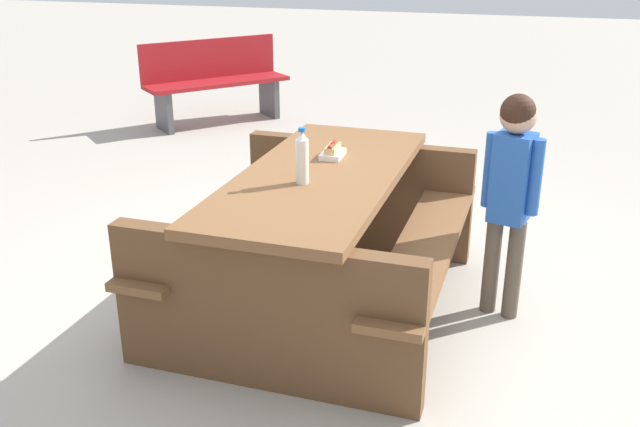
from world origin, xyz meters
TOP-DOWN VIEW (x-y plane):
  - ground_plane at (0.00, 0.00)m, footprint 30.00×30.00m
  - picnic_table at (0.00, 0.00)m, footprint 1.82×1.43m
  - soda_bottle at (-0.19, 0.03)m, footprint 0.06×0.06m
  - hotdog_tray at (0.27, 0.01)m, footprint 0.18×0.12m
  - child_in_coat at (0.18, -0.93)m, footprint 0.21×0.28m
  - park_bench_near at (3.47, 2.21)m, footprint 1.40×1.28m

SIDE VIEW (x-z plane):
  - ground_plane at x=0.00m, z-range 0.00..0.00m
  - picnic_table at x=0.00m, z-range 0.07..0.82m
  - park_bench_near at x=3.47m, z-range 0.02..0.87m
  - child_in_coat at x=0.18m, z-range 0.16..1.34m
  - hotdog_tray at x=0.27m, z-range 0.74..0.82m
  - soda_bottle at x=-0.19m, z-range 0.74..1.02m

